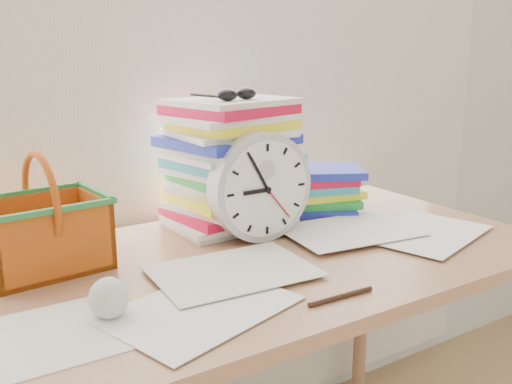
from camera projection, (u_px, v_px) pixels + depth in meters
curtain at (160, 1)px, 1.40m from camera, size 2.40×0.01×2.50m
desk at (242, 290)px, 1.24m from camera, size 1.40×0.70×0.75m
paper_stack at (232, 163)px, 1.42m from camera, size 0.36×0.31×0.32m
clock at (260, 187)px, 1.31m from camera, size 0.25×0.05×0.25m
sunglasses at (237, 94)px, 1.33m from camera, size 0.15×0.14×0.03m
book_stack at (316, 190)px, 1.56m from camera, size 0.29×0.26×0.12m
basket at (42, 213)px, 1.14m from camera, size 0.26×0.21×0.24m
crumpled_ball at (108, 298)px, 0.95m from camera, size 0.07×0.07×0.07m
pen at (341, 297)px, 1.02m from camera, size 0.14×0.01×0.01m
scattered_papers at (242, 255)px, 1.22m from camera, size 1.26×0.42×0.02m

